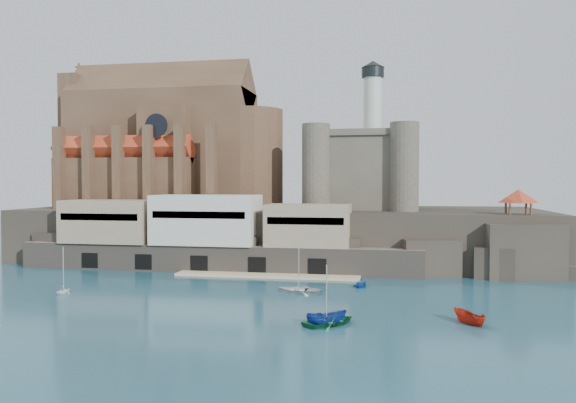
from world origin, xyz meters
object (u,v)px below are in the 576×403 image
(castle_keep, at_px, (362,167))
(church, at_px, (170,149))
(pavilion, at_px, (518,198))
(boat_2, at_px, (326,324))

(castle_keep, bearing_deg, church, 178.89)
(pavilion, relative_size, boat_2, 1.41)
(church, distance_m, pavilion, 68.65)
(boat_2, bearing_deg, pavilion, -59.11)
(castle_keep, bearing_deg, pavilion, -30.18)
(pavilion, bearing_deg, church, 166.52)
(church, relative_size, castle_keep, 1.60)
(castle_keep, relative_size, boat_2, 6.48)
(church, bearing_deg, castle_keep, -1.11)
(church, bearing_deg, pavilion, -13.48)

